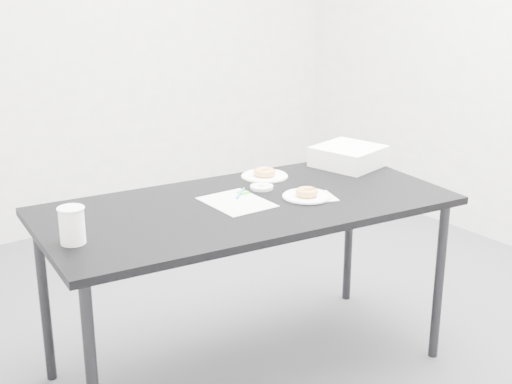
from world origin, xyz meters
TOP-DOWN VIEW (x-y plane):
  - floor at (0.00, 0.00)m, footprint 4.00×4.00m
  - wall_back at (0.00, 2.00)m, footprint 4.00×0.02m
  - table at (-0.16, -0.08)m, footprint 1.77×0.99m
  - scorecard at (-0.19, -0.06)m, footprint 0.23×0.29m
  - logo_patch at (-0.10, 0.02)m, footprint 0.05×0.05m
  - pen at (-0.12, 0.02)m, footprint 0.11×0.10m
  - napkin at (0.12, -0.20)m, footprint 0.18×0.18m
  - plate_near at (0.08, -0.18)m, footprint 0.20×0.20m
  - donut_near at (0.08, -0.18)m, footprint 0.13×0.13m
  - plate_far at (0.12, 0.17)m, footprint 0.21×0.21m
  - donut_far at (0.12, 0.17)m, footprint 0.11×0.11m
  - coffee_cup at (-0.91, -0.08)m, footprint 0.09×0.09m
  - cup_lid at (0.00, 0.03)m, footprint 0.10×0.10m
  - bakery_box at (0.56, 0.07)m, footprint 0.34×0.34m

SIDE VIEW (x-z plane):
  - floor at x=0.00m, z-range 0.00..0.00m
  - table at x=-0.16m, z-range 0.33..1.10m
  - scorecard at x=-0.19m, z-range 0.77..0.77m
  - napkin at x=0.12m, z-range 0.77..0.77m
  - plate_far at x=0.12m, z-range 0.77..0.78m
  - logo_patch at x=-0.10m, z-range 0.77..0.78m
  - plate_near at x=0.08m, z-range 0.77..0.78m
  - pen at x=-0.12m, z-range 0.77..0.78m
  - cup_lid at x=0.00m, z-range 0.77..0.78m
  - donut_far at x=0.12m, z-range 0.78..0.81m
  - donut_near at x=0.08m, z-range 0.78..0.81m
  - bakery_box at x=0.56m, z-range 0.77..0.87m
  - coffee_cup at x=-0.91m, z-range 0.77..0.90m
  - wall_back at x=0.00m, z-range 0.00..2.70m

